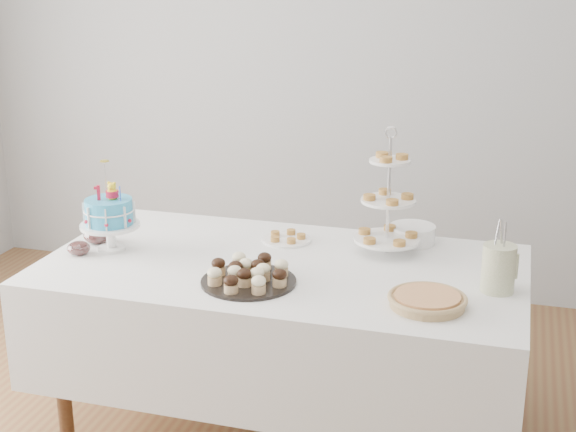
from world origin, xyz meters
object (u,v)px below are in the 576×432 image
(birthday_cake, at_px, (110,227))
(tiered_stand, at_px, (388,201))
(jam_bowl_a, at_px, (79,248))
(jam_bowl_b, at_px, (97,236))
(utensil_pitcher, at_px, (499,266))
(table, at_px, (282,315))
(plate_stack, at_px, (412,234))
(cupcake_tray, at_px, (248,273))
(pie, at_px, (427,300))
(pastry_plate, at_px, (287,238))

(birthday_cake, xyz_separation_m, tiered_stand, (1.11, 0.30, 0.12))
(jam_bowl_a, xyz_separation_m, jam_bowl_b, (0.00, 0.15, 0.01))
(jam_bowl_b, height_order, utensil_pitcher, utensil_pitcher)
(birthday_cake, bearing_deg, table, -17.19)
(jam_bowl_a, bearing_deg, plate_stack, 22.28)
(jam_bowl_a, relative_size, utensil_pitcher, 0.35)
(tiered_stand, height_order, plate_stack, tiered_stand)
(birthday_cake, bearing_deg, tiered_stand, -6.25)
(birthday_cake, distance_m, jam_bowl_a, 0.16)
(cupcake_tray, height_order, pie, cupcake_tray)
(plate_stack, bearing_deg, jam_bowl_b, -163.69)
(birthday_cake, distance_m, pastry_plate, 0.75)
(table, relative_size, pastry_plate, 8.98)
(plate_stack, relative_size, pastry_plate, 0.92)
(birthday_cake, height_order, jam_bowl_a, birthday_cake)
(plate_stack, bearing_deg, pastry_plate, -165.93)
(tiered_stand, relative_size, plate_stack, 2.71)
(tiered_stand, bearing_deg, pie, -65.52)
(jam_bowl_b, relative_size, utensil_pitcher, 0.42)
(birthday_cake, xyz_separation_m, pie, (1.34, -0.21, -0.08))
(plate_stack, distance_m, jam_bowl_a, 1.41)
(pie, height_order, pastry_plate, pie)
(tiered_stand, height_order, utensil_pitcher, tiered_stand)
(jam_bowl_b, bearing_deg, jam_bowl_a, -90.00)
(cupcake_tray, xyz_separation_m, jam_bowl_a, (-0.78, 0.10, -0.01))
(plate_stack, height_order, jam_bowl_a, plate_stack)
(pie, bearing_deg, tiered_stand, 114.48)
(pastry_plate, xyz_separation_m, jam_bowl_b, (-0.78, -0.25, 0.02))
(pie, relative_size, plate_stack, 1.42)
(birthday_cake, distance_m, plate_stack, 1.28)
(birthday_cake, xyz_separation_m, plate_stack, (1.20, 0.45, -0.07))
(pie, relative_size, jam_bowl_a, 2.95)
(plate_stack, bearing_deg, table, -139.35)
(pie, height_order, utensil_pitcher, utensil_pitcher)
(table, xyz_separation_m, tiered_stand, (0.38, 0.25, 0.45))
(cupcake_tray, bearing_deg, jam_bowl_b, 162.10)
(cupcake_tray, bearing_deg, utensil_pitcher, 11.47)
(birthday_cake, relative_size, jam_bowl_a, 4.02)
(cupcake_tray, distance_m, utensil_pitcher, 0.92)
(table, height_order, pie, pie)
(pastry_plate, bearing_deg, cupcake_tray, -90.31)
(utensil_pitcher, bearing_deg, cupcake_tray, -168.06)
(table, bearing_deg, jam_bowl_b, 178.78)
(tiered_stand, bearing_deg, cupcake_tray, -132.75)
(utensil_pitcher, bearing_deg, jam_bowl_b, 178.15)
(pie, distance_m, plate_stack, 0.68)
(table, bearing_deg, cupcake_tray, -105.05)
(tiered_stand, height_order, pastry_plate, tiered_stand)
(tiered_stand, relative_size, jam_bowl_b, 4.65)
(pastry_plate, distance_m, jam_bowl_b, 0.82)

